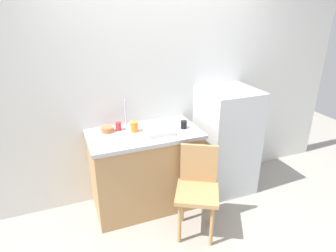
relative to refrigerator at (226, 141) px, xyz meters
The scene contains 12 objects.
ground_plane 1.15m from the refrigerator, 137.74° to the right, with size 8.00×8.00×0.00m, color #9E998E.
back_wall 1.02m from the refrigerator, 153.75° to the left, with size 4.80×0.10×2.52m, color silver.
cabinet_base 1.03m from the refrigerator, behind, with size 1.12×0.60×0.86m, color tan.
countertop 1.04m from the refrigerator, behind, with size 1.16×0.64×0.04m, color #B7B7BC.
faucet 1.24m from the refrigerator, 167.48° to the left, with size 0.02×0.02×0.29m, color #B7B7BC.
refrigerator is the anchor object (origin of this frame).
chair 0.88m from the refrigerator, 139.46° to the right, with size 0.54×0.54×0.89m.
dish_tray 0.94m from the refrigerator, behind, with size 0.28×0.20×0.05m, color white.
terracotta_bowl 1.40m from the refrigerator, behind, with size 0.13×0.13×0.05m, color #C67042.
cup_orange 1.15m from the refrigerator, behind, with size 0.08×0.08×0.11m, color orange.
cup_red 1.29m from the refrigerator, behind, with size 0.06×0.06×0.09m, color red.
cup_black 0.67m from the refrigerator, behind, with size 0.07×0.07×0.08m, color black.
Camera 1 is at (-1.09, -2.03, 2.14)m, focal length 31.40 mm.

